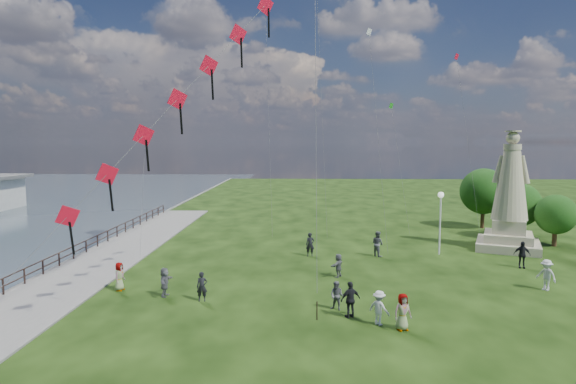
{
  "coord_description": "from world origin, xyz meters",
  "views": [
    {
      "loc": [
        -0.21,
        -18.73,
        8.28
      ],
      "look_at": [
        -1.0,
        8.0,
        5.5
      ],
      "focal_mm": 30.0,
      "sensor_mm": 36.0,
      "label": 1
    }
  ],
  "objects_px": {
    "person_9": "(522,255)",
    "person_5": "(165,282)",
    "lamppost": "(440,210)",
    "person_10": "(119,276)",
    "person_2": "(379,308)",
    "person_6": "(310,245)",
    "person_11": "(338,265)",
    "person_1": "(337,296)",
    "statue": "(510,205)",
    "person_4": "(403,312)",
    "person_0": "(202,287)",
    "person_8": "(546,275)",
    "person_7": "(378,244)",
    "person_3": "(351,300)"
  },
  "relations": [
    {
      "from": "person_9",
      "to": "person_5",
      "type": "bearing_deg",
      "value": -150.77
    },
    {
      "from": "person_2",
      "to": "lamppost",
      "type": "bearing_deg",
      "value": -75.35
    },
    {
      "from": "person_2",
      "to": "person_5",
      "type": "bearing_deg",
      "value": 21.14
    },
    {
      "from": "person_1",
      "to": "person_5",
      "type": "relative_size",
      "value": 0.91
    },
    {
      "from": "statue",
      "to": "person_4",
      "type": "xyz_separation_m",
      "value": [
        -11.53,
        -16.48,
        -2.63
      ]
    },
    {
      "from": "person_5",
      "to": "person_1",
      "type": "bearing_deg",
      "value": -99.49
    },
    {
      "from": "person_4",
      "to": "person_8",
      "type": "relative_size",
      "value": 0.94
    },
    {
      "from": "person_8",
      "to": "lamppost",
      "type": "bearing_deg",
      "value": 170.5
    },
    {
      "from": "person_7",
      "to": "person_2",
      "type": "bearing_deg",
      "value": 134.58
    },
    {
      "from": "person_4",
      "to": "person_10",
      "type": "relative_size",
      "value": 1.03
    },
    {
      "from": "lamppost",
      "to": "person_5",
      "type": "height_order",
      "value": "lamppost"
    },
    {
      "from": "person_0",
      "to": "person_6",
      "type": "relative_size",
      "value": 0.9
    },
    {
      "from": "person_1",
      "to": "person_7",
      "type": "height_order",
      "value": "person_7"
    },
    {
      "from": "person_2",
      "to": "person_8",
      "type": "bearing_deg",
      "value": -111.84
    },
    {
      "from": "lamppost",
      "to": "person_8",
      "type": "distance_m",
      "value": 9.55
    },
    {
      "from": "person_1",
      "to": "person_9",
      "type": "relative_size",
      "value": 0.81
    },
    {
      "from": "person_3",
      "to": "person_5",
      "type": "xyz_separation_m",
      "value": [
        -9.69,
        2.88,
        -0.08
      ]
    },
    {
      "from": "person_9",
      "to": "person_8",
      "type": "bearing_deg",
      "value": -87.02
    },
    {
      "from": "person_1",
      "to": "person_9",
      "type": "height_order",
      "value": "person_9"
    },
    {
      "from": "lamppost",
      "to": "person_4",
      "type": "bearing_deg",
      "value": -111.41
    },
    {
      "from": "person_7",
      "to": "person_9",
      "type": "bearing_deg",
      "value": -145.44
    },
    {
      "from": "person_2",
      "to": "person_5",
      "type": "height_order",
      "value": "person_2"
    },
    {
      "from": "lamppost",
      "to": "person_6",
      "type": "bearing_deg",
      "value": -175.21
    },
    {
      "from": "lamppost",
      "to": "person_10",
      "type": "height_order",
      "value": "lamppost"
    },
    {
      "from": "person_2",
      "to": "person_8",
      "type": "relative_size",
      "value": 0.91
    },
    {
      "from": "lamppost",
      "to": "person_6",
      "type": "height_order",
      "value": "lamppost"
    },
    {
      "from": "person_10",
      "to": "person_3",
      "type": "bearing_deg",
      "value": -98.46
    },
    {
      "from": "person_0",
      "to": "person_11",
      "type": "height_order",
      "value": "person_0"
    },
    {
      "from": "person_1",
      "to": "person_11",
      "type": "relative_size",
      "value": 0.99
    },
    {
      "from": "person_3",
      "to": "person_11",
      "type": "xyz_separation_m",
      "value": [
        -0.06,
        6.89,
        -0.15
      ]
    },
    {
      "from": "person_9",
      "to": "lamppost",
      "type": "bearing_deg",
      "value": 152.67
    },
    {
      "from": "person_2",
      "to": "person_9",
      "type": "bearing_deg",
      "value": -96.89
    },
    {
      "from": "person_7",
      "to": "person_8",
      "type": "bearing_deg",
      "value": -170.73
    },
    {
      "from": "statue",
      "to": "person_7",
      "type": "distance_m",
      "value": 11.09
    },
    {
      "from": "person_10",
      "to": "person_1",
      "type": "bearing_deg",
      "value": -94.75
    },
    {
      "from": "person_8",
      "to": "person_4",
      "type": "bearing_deg",
      "value": -89.06
    },
    {
      "from": "person_11",
      "to": "person_6",
      "type": "bearing_deg",
      "value": -132.64
    },
    {
      "from": "person_2",
      "to": "person_11",
      "type": "distance_m",
      "value": 7.86
    },
    {
      "from": "person_6",
      "to": "person_11",
      "type": "bearing_deg",
      "value": -73.54
    },
    {
      "from": "person_5",
      "to": "person_6",
      "type": "xyz_separation_m",
      "value": [
        7.99,
        9.39,
        0.07
      ]
    },
    {
      "from": "statue",
      "to": "person_9",
      "type": "height_order",
      "value": "statue"
    },
    {
      "from": "lamppost",
      "to": "person_0",
      "type": "relative_size",
      "value": 3.01
    },
    {
      "from": "statue",
      "to": "person_6",
      "type": "bearing_deg",
      "value": -147.51
    },
    {
      "from": "person_10",
      "to": "person_11",
      "type": "distance_m",
      "value": 12.83
    },
    {
      "from": "person_0",
      "to": "person_8",
      "type": "distance_m",
      "value": 19.06
    },
    {
      "from": "person_1",
      "to": "person_7",
      "type": "xyz_separation_m",
      "value": [
        3.77,
        11.42,
        0.2
      ]
    },
    {
      "from": "person_7",
      "to": "person_11",
      "type": "relative_size",
      "value": 1.27
    },
    {
      "from": "person_0",
      "to": "person_7",
      "type": "xyz_separation_m",
      "value": [
        10.71,
        10.28,
        0.15
      ]
    },
    {
      "from": "person_0",
      "to": "person_8",
      "type": "height_order",
      "value": "person_8"
    },
    {
      "from": "lamppost",
      "to": "person_11",
      "type": "distance_m",
      "value": 10.37
    }
  ]
}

